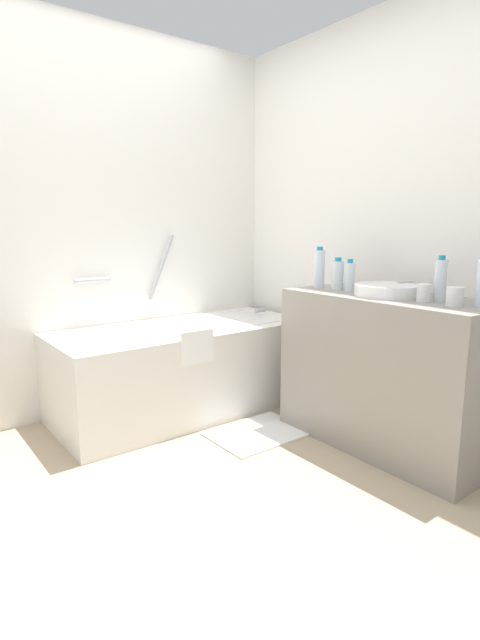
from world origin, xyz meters
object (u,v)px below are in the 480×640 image
at_px(bath_mat, 258,433).
at_px(water_bottle_3, 350,276).
at_px(water_bottle_2, 319,268).
at_px(water_bottle_4, 338,275).
at_px(drinking_glass_1, 424,293).
at_px(bathtub, 184,365).
at_px(sink_faucet, 409,287).
at_px(water_bottle_0, 440,280).
at_px(drinking_glass_0, 455,296).
at_px(sink_basin, 387,290).

bearing_deg(bath_mat, water_bottle_3, -27.59).
bearing_deg(water_bottle_2, water_bottle_4, -83.33).
xyz_separation_m(drinking_glass_1, bath_mat, (-0.44, 0.76, -0.90)).
relative_size(bathtub, sink_faucet, 11.17).
height_order(water_bottle_0, water_bottle_2, water_bottle_2).
distance_m(bathtub, water_bottle_4, 1.18).
bearing_deg(water_bottle_3, sink_faucet, -56.31).
bearing_deg(sink_faucet, water_bottle_2, 114.51).
xyz_separation_m(water_bottle_0, bath_mat, (-0.51, 0.80, -0.96)).
distance_m(water_bottle_4, drinking_glass_1, 0.59).
distance_m(bathtub, sink_faucet, 1.52).
height_order(drinking_glass_0, bath_mat, drinking_glass_0).
relative_size(water_bottle_2, drinking_glass_1, 2.82).
xyz_separation_m(water_bottle_3, water_bottle_4, (-0.02, 0.07, 0.00)).
relative_size(water_bottle_4, drinking_glass_1, 2.15).
xyz_separation_m(sink_faucet, bath_mat, (-0.67, 0.53, -0.89)).
bearing_deg(drinking_glass_0, water_bottle_0, 59.56).
bearing_deg(water_bottle_0, drinking_glass_1, 152.93).
distance_m(bathtub, water_bottle_0, 1.70).
height_order(bathtub, water_bottle_3, bathtub).
relative_size(water_bottle_0, bath_mat, 0.41).
height_order(water_bottle_2, water_bottle_4, water_bottle_2).
relative_size(water_bottle_3, water_bottle_4, 0.96).
relative_size(water_bottle_4, bath_mat, 0.34).
height_order(water_bottle_3, water_bottle_4, water_bottle_4).
relative_size(sink_faucet, drinking_glass_1, 1.71).
height_order(sink_basin, water_bottle_3, water_bottle_3).
xyz_separation_m(water_bottle_4, drinking_glass_0, (-0.02, -0.75, -0.04)).
relative_size(water_bottle_0, water_bottle_4, 1.20).
bearing_deg(water_bottle_2, water_bottle_0, -84.75).
distance_m(bathtub, water_bottle_3, 1.24).
bearing_deg(bath_mat, water_bottle_0, -57.36).
distance_m(bathtub, drinking_glass_0, 1.75).
bearing_deg(water_bottle_0, water_bottle_3, 93.38).
xyz_separation_m(drinking_glass_0, bath_mat, (-0.44, 0.93, -0.90)).
height_order(water_bottle_2, drinking_glass_0, water_bottle_2).
distance_m(water_bottle_2, drinking_glass_1, 0.73).
xyz_separation_m(water_bottle_2, bath_mat, (-0.44, 0.04, -0.97)).
xyz_separation_m(water_bottle_3, drinking_glass_0, (-0.04, -0.67, -0.04)).
height_order(water_bottle_4, drinking_glass_0, water_bottle_4).
bearing_deg(bathtub, water_bottle_2, -48.34).
bearing_deg(sink_faucet, bathtub, 125.21).
xyz_separation_m(bathtub, water_bottle_3, (0.62, -0.87, 0.63)).
xyz_separation_m(sink_basin, sink_faucet, (0.20, 0.00, 0.00)).
bearing_deg(water_bottle_4, bath_mat, 158.98).
relative_size(sink_faucet, water_bottle_2, 0.61).
height_order(water_bottle_4, bath_mat, water_bottle_4).
bearing_deg(water_bottle_3, bathtub, 125.68).
xyz_separation_m(water_bottle_0, water_bottle_2, (-0.07, 0.76, 0.01)).
xyz_separation_m(sink_basin, water_bottle_0, (0.05, -0.28, 0.08)).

